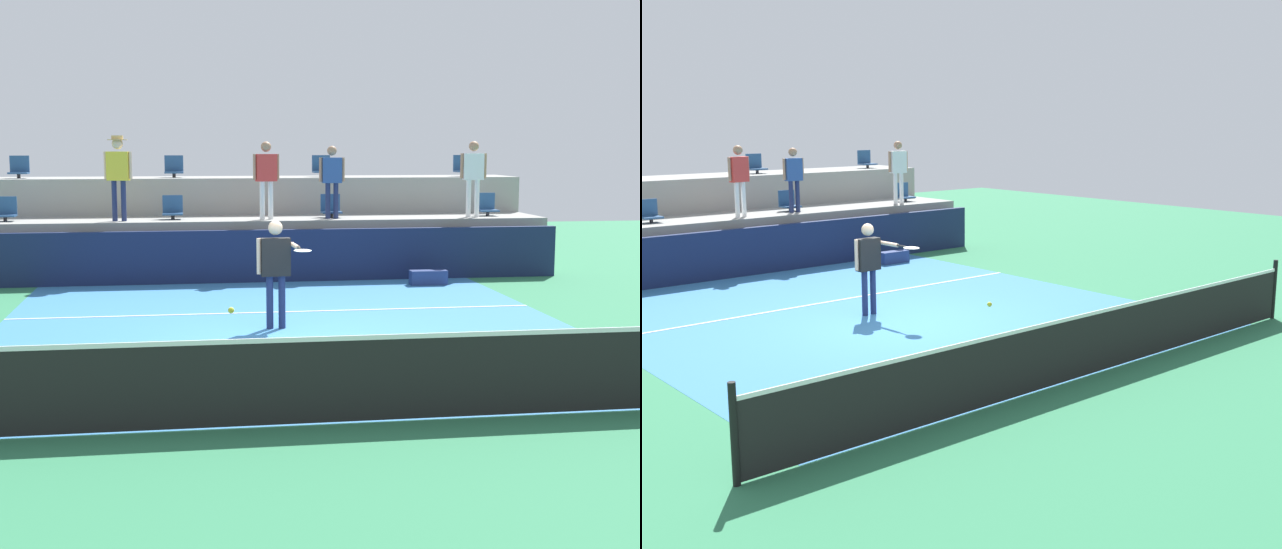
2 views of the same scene
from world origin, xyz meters
The scene contains 18 objects.
ground_plane centered at (0.00, 0.00, 0.00)m, with size 40.00×40.00×0.00m, color #2D754C.
court_inner_paint centered at (0.00, 1.00, 0.00)m, with size 9.00×10.00×0.01m, color teal.
court_service_line centered at (0.00, 2.40, 0.01)m, with size 9.00×0.06×0.00m, color white.
tennis_net centered at (0.00, -4.00, 0.50)m, with size 10.48×0.08×1.07m.
sponsor_backboard centered at (0.00, 6.00, 0.55)m, with size 13.00×0.16×1.10m, color #141E42.
seating_tier_lower centered at (0.00, 7.30, 0.62)m, with size 13.00×1.80×1.25m, color gray.
seating_tier_upper centered at (0.00, 9.10, 1.05)m, with size 13.00×1.80×2.10m, color gray.
stadium_chair_lower_left centered at (-1.78, 7.23, 1.46)m, with size 0.44×0.40×0.52m.
stadium_chair_lower_right centered at (1.73, 7.23, 1.46)m, with size 0.44×0.40×0.52m.
stadium_chair_lower_far_right centered at (5.36, 7.23, 1.46)m, with size 0.44×0.40×0.52m.
stadium_chair_upper_right centered at (1.79, 9.03, 2.31)m, with size 0.44×0.40×0.52m.
stadium_chair_upper_far_right centered at (5.34, 9.03, 2.31)m, with size 0.44×0.40×0.52m.
tennis_player centered at (-0.14, 0.98, 1.04)m, with size 0.74×1.18×1.69m.
spectator_leaning_on_rail centered at (0.25, 6.85, 2.26)m, with size 0.59×0.26×1.68m.
spectator_in_white centered at (1.69, 6.85, 2.20)m, with size 0.57×0.22×1.59m.
spectator_in_grey centered at (4.90, 6.85, 2.27)m, with size 0.60×0.25×1.70m.
tennis_ball centered at (-1.05, -3.20, 1.07)m, with size 0.07×0.07×0.07m.
equipment_bag centered at (3.42, 5.09, 0.15)m, with size 0.76×0.28×0.30m, color navy.
Camera 2 is at (-8.47, -11.14, 3.58)m, focal length 45.85 mm.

